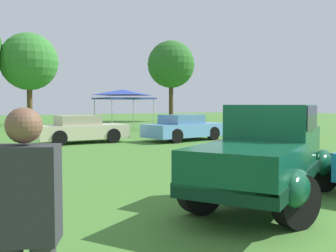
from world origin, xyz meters
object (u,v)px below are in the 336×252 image
(show_car_skyblue, at_px, (184,128))
(canopy_tent_center_field, at_px, (123,94))
(feature_pickup_truck, at_px, (269,152))
(show_car_cream, at_px, (81,129))
(spectator_by_row, at_px, (26,234))
(show_car_orange, at_px, (270,125))

(show_car_skyblue, relative_size, canopy_tent_center_field, 1.26)
(feature_pickup_truck, bearing_deg, show_car_skyblue, 63.40)
(show_car_cream, distance_m, spectator_by_row, 15.11)
(spectator_by_row, bearing_deg, canopy_tent_center_field, 63.51)
(show_car_orange, distance_m, spectator_by_row, 20.02)
(feature_pickup_truck, xyz_separation_m, canopy_tent_center_field, (6.16, 19.12, 1.56))
(feature_pickup_truck, bearing_deg, show_car_cream, 86.81)
(show_car_cream, relative_size, spectator_by_row, 2.36)
(show_car_orange, bearing_deg, spectator_by_row, -140.47)
(spectator_by_row, bearing_deg, show_car_orange, 39.53)
(show_car_cream, height_order, canopy_tent_center_field, canopy_tent_center_field)
(show_car_skyblue, bearing_deg, spectator_by_row, -127.41)
(canopy_tent_center_field, bearing_deg, spectator_by_row, -116.49)
(show_car_cream, distance_m, show_car_orange, 10.33)
(show_car_skyblue, height_order, spectator_by_row, spectator_by_row)
(show_car_cream, bearing_deg, spectator_by_row, -110.19)
(show_car_cream, xyz_separation_m, spectator_by_row, (-5.21, -14.18, 0.31))
(show_car_orange, bearing_deg, canopy_tent_center_field, 118.35)
(show_car_cream, xyz_separation_m, show_car_orange, (10.23, -1.44, 0.00))
(feature_pickup_truck, distance_m, canopy_tent_center_field, 20.15)
(show_car_orange, bearing_deg, show_car_skyblue, -179.96)
(show_car_cream, relative_size, show_car_orange, 0.95)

